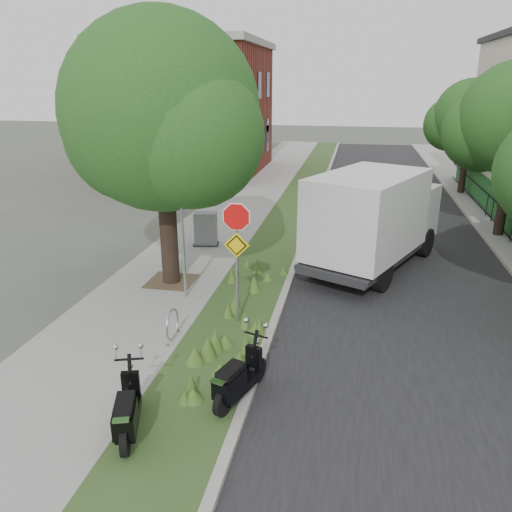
{
  "coord_description": "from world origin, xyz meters",
  "views": [
    {
      "loc": [
        1.29,
        -10.51,
        5.92
      ],
      "look_at": [
        -1.27,
        2.3,
        1.3
      ],
      "focal_mm": 35.0,
      "sensor_mm": 36.0,
      "label": 1
    }
  ],
  "objects": [
    {
      "name": "fence_far",
      "position": [
        7.2,
        10.0,
        0.67
      ],
      "size": [
        0.04,
        24.0,
        1.0
      ],
      "color": "black",
      "rests_on": "ground"
    },
    {
      "name": "utility_cabinet",
      "position": [
        -4.0,
        6.47,
        0.71
      ],
      "size": [
        1.01,
        0.76,
        1.23
      ],
      "color": "#262628",
      "rests_on": "ground"
    },
    {
      "name": "brick_building",
      "position": [
        -9.5,
        22.0,
        4.21
      ],
      "size": [
        9.4,
        10.4,
        8.3
      ],
      "color": "maroon",
      "rests_on": "ground"
    },
    {
      "name": "far_tree_c",
      "position": [
        6.94,
        18.04,
        3.95
      ],
      "size": [
        4.37,
        3.89,
        5.93
      ],
      "color": "black",
      "rests_on": "ground"
    },
    {
      "name": "bike_hoop",
      "position": [
        -2.7,
        -0.6,
        0.5
      ],
      "size": [
        0.06,
        0.78,
        0.77
      ],
      "color": "#A5A8AD",
      "rests_on": "ground"
    },
    {
      "name": "street_tree_main",
      "position": [
        -4.08,
        2.86,
        4.8
      ],
      "size": [
        6.21,
        5.54,
        7.66
      ],
      "color": "black",
      "rests_on": "ground"
    },
    {
      "name": "sign_assembly",
      "position": [
        -1.4,
        0.58,
        2.33
      ],
      "size": [
        0.94,
        0.08,
        3.22
      ],
      "color": "#A5A8AD",
      "rests_on": "ground"
    },
    {
      "name": "scooter_far",
      "position": [
        -0.66,
        -2.71,
        0.53
      ],
      "size": [
        0.75,
        1.72,
        0.85
      ],
      "color": "black",
      "rests_on": "ground"
    },
    {
      "name": "box_truck",
      "position": [
        1.98,
        5.53,
        1.79
      ],
      "size": [
        4.64,
        6.49,
        2.75
      ],
      "color": "#262628",
      "rests_on": "ground"
    },
    {
      "name": "verge",
      "position": [
        -1.5,
        10.0,
        0.06
      ],
      "size": [
        2.0,
        60.0,
        0.12
      ],
      "primitive_type": "cube",
      "color": "#354C20",
      "rests_on": "ground"
    },
    {
      "name": "sidewalk_near",
      "position": [
        -4.25,
        10.0,
        0.06
      ],
      "size": [
        3.5,
        60.0,
        0.12
      ],
      "primitive_type": "cube",
      "color": "gray",
      "rests_on": "ground"
    },
    {
      "name": "kerb_far",
      "position": [
        6.5,
        10.0,
        0.07
      ],
      "size": [
        0.2,
        60.0,
        0.13
      ],
      "primitive_type": "cube",
      "color": "#9E9991",
      "rests_on": "ground"
    },
    {
      "name": "scooter_near",
      "position": [
        -2.24,
        -4.01,
        0.53
      ],
      "size": [
        0.73,
        1.7,
        0.83
      ],
      "color": "black",
      "rests_on": "ground"
    },
    {
      "name": "road",
      "position": [
        3.0,
        10.0,
        0.01
      ],
      "size": [
        7.0,
        60.0,
        0.01
      ],
      "primitive_type": "cube",
      "color": "black",
      "rests_on": "ground"
    },
    {
      "name": "bare_post",
      "position": [
        -3.2,
        1.8,
        2.12
      ],
      "size": [
        0.08,
        0.08,
        4.0
      ],
      "color": "#A5A8AD",
      "rests_on": "ground"
    },
    {
      "name": "ground",
      "position": [
        0.0,
        0.0,
        0.0
      ],
      "size": [
        120.0,
        120.0,
        0.0
      ],
      "primitive_type": "plane",
      "color": "#4C5147",
      "rests_on": "ground"
    },
    {
      "name": "kerb_near",
      "position": [
        -0.5,
        10.0,
        0.07
      ],
      "size": [
        0.2,
        60.0,
        0.13
      ],
      "primitive_type": "cube",
      "color": "#9E9991",
      "rests_on": "ground"
    }
  ]
}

